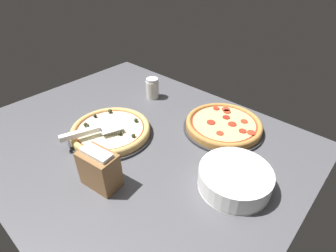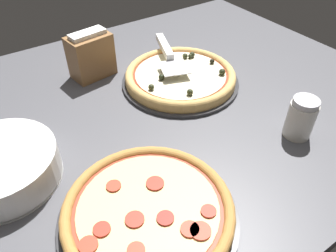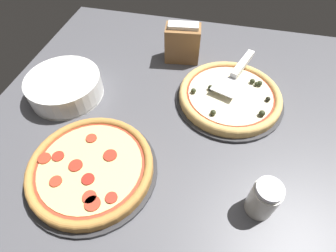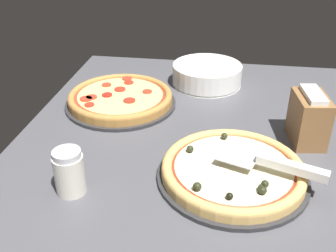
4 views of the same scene
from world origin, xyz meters
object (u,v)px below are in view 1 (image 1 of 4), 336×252
parmesan_shaker (152,88)px  napkin_holder (100,169)px  pizza_front (111,130)px  serving_spatula (86,132)px  plate_stack (235,179)px  pizza_back (224,124)px

parmesan_shaker → napkin_holder: bearing=-61.3°
parmesan_shaker → napkin_holder: (28.82, -52.55, 1.59)cm
pizza_front → serving_spatula: 10.56cm
serving_spatula → pizza_front: bearing=80.0°
pizza_front → serving_spatula: bearing=-100.0°
serving_spatula → parmesan_shaker: bearing=100.4°
pizza_front → plate_stack: size_ratio=1.38×
pizza_back → plate_stack: 31.73cm
serving_spatula → parmesan_shaker: parmesan_shaker is taller
pizza_front → serving_spatula: size_ratio=1.35×
serving_spatula → plate_stack: (53.31, 19.07, -2.39)cm
pizza_front → pizza_back: size_ratio=1.01×
plate_stack → napkin_holder: size_ratio=1.67×
pizza_back → parmesan_shaker: (-41.76, -0.11, 2.43)cm
serving_spatula → parmesan_shaker: (-8.04, 43.90, -0.87)cm
parmesan_shaker → napkin_holder: napkin_holder is taller
serving_spatula → napkin_holder: bearing=-22.6°
pizza_back → parmesan_shaker: bearing=-179.8°
plate_stack → parmesan_shaker: size_ratio=2.26×
parmesan_shaker → pizza_front: bearing=-74.0°
napkin_holder → parmesan_shaker: bearing=118.7°
pizza_back → serving_spatula: (-33.72, -44.02, 3.30)cm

